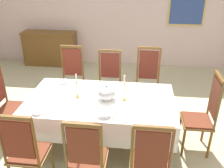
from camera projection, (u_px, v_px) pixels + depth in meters
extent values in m
cube|color=#B7B18A|center=(102.00, 138.00, 3.98)|extent=(7.08, 6.59, 0.04)
cube|color=beige|center=(121.00, 8.00, 6.28)|extent=(7.08, 0.08, 3.00)
cylinder|color=brown|center=(28.00, 137.00, 3.39)|extent=(0.07, 0.07, 0.74)
cylinder|color=brown|center=(167.00, 148.00, 3.19)|extent=(0.07, 0.07, 0.74)
cylinder|color=brown|center=(51.00, 102.00, 4.25)|extent=(0.07, 0.07, 0.74)
cylinder|color=brown|center=(162.00, 109.00, 4.05)|extent=(0.07, 0.07, 0.74)
cube|color=brown|center=(101.00, 103.00, 3.58)|extent=(1.99, 1.05, 0.08)
cube|color=brown|center=(100.00, 100.00, 3.55)|extent=(2.11, 1.17, 0.03)
cube|color=white|center=(100.00, 99.00, 3.54)|extent=(2.13, 1.19, 0.00)
cube|color=white|center=(93.00, 134.00, 3.11)|extent=(2.13, 0.00, 0.38)
cube|color=white|center=(106.00, 92.00, 4.15)|extent=(2.13, 0.00, 0.38)
cube|color=white|center=(33.00, 105.00, 3.74)|extent=(0.00, 1.19, 0.38)
cube|color=white|center=(173.00, 115.00, 3.52)|extent=(0.00, 1.19, 0.38)
cylinder|color=brown|center=(25.00, 158.00, 3.21)|extent=(0.04, 0.04, 0.47)
cylinder|color=brown|center=(53.00, 160.00, 3.17)|extent=(0.04, 0.04, 0.47)
cube|color=brown|center=(30.00, 154.00, 2.92)|extent=(0.44, 0.42, 0.03)
cube|color=brown|center=(30.00, 152.00, 2.91)|extent=(0.40, 0.38, 0.02)
cylinder|color=brown|center=(1.00, 141.00, 2.63)|extent=(0.03, 0.03, 0.63)
cylinder|color=brown|center=(36.00, 144.00, 2.59)|extent=(0.03, 0.03, 0.63)
cube|color=maroon|center=(18.00, 140.00, 2.59)|extent=(0.34, 0.02, 0.48)
cube|color=brown|center=(13.00, 118.00, 2.47)|extent=(0.40, 0.04, 0.04)
cylinder|color=brown|center=(80.00, 102.00, 4.50)|extent=(0.04, 0.04, 0.47)
cylinder|color=brown|center=(60.00, 101.00, 4.54)|extent=(0.04, 0.04, 0.47)
cylinder|color=brown|center=(84.00, 93.00, 4.82)|extent=(0.04, 0.04, 0.47)
cylinder|color=brown|center=(65.00, 92.00, 4.86)|extent=(0.04, 0.04, 0.47)
cube|color=brown|center=(71.00, 85.00, 4.57)|extent=(0.44, 0.42, 0.03)
cube|color=brown|center=(71.00, 84.00, 4.56)|extent=(0.40, 0.38, 0.02)
cylinder|color=brown|center=(83.00, 65.00, 4.56)|extent=(0.03, 0.03, 0.68)
cylinder|color=brown|center=(62.00, 64.00, 4.60)|extent=(0.03, 0.03, 0.68)
cube|color=maroon|center=(72.00, 62.00, 4.57)|extent=(0.34, 0.02, 0.52)
cube|color=brown|center=(71.00, 47.00, 4.43)|extent=(0.40, 0.04, 0.04)
cylinder|color=brown|center=(77.00, 162.00, 3.14)|extent=(0.04, 0.04, 0.47)
cylinder|color=brown|center=(106.00, 165.00, 3.10)|extent=(0.04, 0.04, 0.47)
cube|color=brown|center=(88.00, 159.00, 2.85)|extent=(0.44, 0.42, 0.03)
cube|color=brown|center=(88.00, 157.00, 2.84)|extent=(0.40, 0.38, 0.02)
cylinder|color=brown|center=(65.00, 147.00, 2.56)|extent=(0.03, 0.03, 0.61)
cylinder|color=brown|center=(101.00, 150.00, 2.52)|extent=(0.03, 0.03, 0.61)
cube|color=maroon|center=(83.00, 146.00, 2.53)|extent=(0.34, 0.02, 0.46)
cube|color=brown|center=(81.00, 125.00, 2.40)|extent=(0.40, 0.04, 0.04)
cylinder|color=brown|center=(118.00, 105.00, 4.42)|extent=(0.04, 0.04, 0.47)
cylinder|color=brown|center=(97.00, 103.00, 4.46)|extent=(0.04, 0.04, 0.47)
cylinder|color=brown|center=(120.00, 95.00, 4.74)|extent=(0.04, 0.04, 0.47)
cylinder|color=brown|center=(100.00, 94.00, 4.78)|extent=(0.04, 0.04, 0.47)
cube|color=brown|center=(109.00, 87.00, 4.49)|extent=(0.44, 0.42, 0.03)
cube|color=brown|center=(109.00, 86.00, 4.48)|extent=(0.40, 0.38, 0.02)
cylinder|color=brown|center=(120.00, 68.00, 4.50)|extent=(0.03, 0.03, 0.63)
cylinder|color=brown|center=(99.00, 67.00, 4.54)|extent=(0.03, 0.03, 0.63)
cube|color=maroon|center=(110.00, 66.00, 4.50)|extent=(0.34, 0.02, 0.48)
cube|color=brown|center=(110.00, 51.00, 4.38)|extent=(0.40, 0.04, 0.04)
cylinder|color=brown|center=(132.00, 167.00, 3.06)|extent=(0.04, 0.04, 0.47)
cube|color=brown|center=(149.00, 164.00, 2.77)|extent=(0.44, 0.42, 0.03)
cube|color=brown|center=(149.00, 162.00, 2.76)|extent=(0.40, 0.38, 0.02)
cylinder|color=brown|center=(132.00, 152.00, 2.48)|extent=(0.03, 0.03, 0.63)
cylinder|color=brown|center=(171.00, 155.00, 2.44)|extent=(0.03, 0.03, 0.63)
cube|color=maroon|center=(152.00, 151.00, 2.44)|extent=(0.34, 0.02, 0.48)
cube|color=brown|center=(154.00, 128.00, 2.32)|extent=(0.40, 0.04, 0.04)
cylinder|color=brown|center=(157.00, 107.00, 4.35)|extent=(0.04, 0.04, 0.47)
cylinder|color=brown|center=(136.00, 106.00, 4.39)|extent=(0.04, 0.04, 0.47)
cylinder|color=brown|center=(156.00, 97.00, 4.67)|extent=(0.04, 0.04, 0.47)
cylinder|color=brown|center=(136.00, 96.00, 4.71)|extent=(0.04, 0.04, 0.47)
cube|color=brown|center=(147.00, 90.00, 4.42)|extent=(0.44, 0.42, 0.03)
cube|color=brown|center=(147.00, 88.00, 4.41)|extent=(0.40, 0.38, 0.02)
cylinder|color=brown|center=(159.00, 67.00, 4.41)|extent=(0.03, 0.03, 0.71)
cylinder|color=brown|center=(138.00, 66.00, 4.45)|extent=(0.03, 0.03, 0.71)
cube|color=maroon|center=(148.00, 65.00, 4.41)|extent=(0.34, 0.02, 0.54)
cube|color=brown|center=(150.00, 48.00, 4.27)|extent=(0.40, 0.04, 0.04)
cylinder|color=brown|center=(31.00, 117.00, 4.08)|extent=(0.04, 0.04, 0.47)
cylinder|color=brown|center=(21.00, 130.00, 3.74)|extent=(0.04, 0.04, 0.47)
cylinder|color=brown|center=(11.00, 115.00, 4.12)|extent=(0.04, 0.04, 0.47)
cube|color=brown|center=(13.00, 109.00, 3.82)|extent=(0.42, 0.44, 0.03)
cube|color=brown|center=(12.00, 108.00, 3.81)|extent=(0.38, 0.40, 0.02)
cylinder|color=brown|center=(4.00, 85.00, 3.87)|extent=(0.03, 0.03, 0.62)
cylinder|color=brown|center=(183.00, 143.00, 3.48)|extent=(0.04, 0.04, 0.47)
cylinder|color=brown|center=(180.00, 127.00, 3.82)|extent=(0.04, 0.04, 0.47)
cylinder|color=brown|center=(209.00, 145.00, 3.44)|extent=(0.04, 0.04, 0.47)
cylinder|color=brown|center=(204.00, 128.00, 3.78)|extent=(0.04, 0.04, 0.47)
cube|color=brown|center=(196.00, 122.00, 3.52)|extent=(0.42, 0.44, 0.03)
cube|color=brown|center=(197.00, 120.00, 3.51)|extent=(0.38, 0.40, 0.02)
cylinder|color=brown|center=(219.00, 108.00, 3.17)|extent=(0.03, 0.03, 0.70)
cylinder|color=brown|center=(211.00, 94.00, 3.51)|extent=(0.03, 0.03, 0.70)
cube|color=#5C2D1F|center=(215.00, 98.00, 3.33)|extent=(0.02, 0.34, 0.53)
cube|color=brown|center=(220.00, 77.00, 3.19)|extent=(0.04, 0.40, 0.04)
cylinder|color=silver|center=(107.00, 98.00, 3.53)|extent=(0.15, 0.15, 0.02)
ellipsoid|color=silver|center=(106.00, 94.00, 3.50)|extent=(0.27, 0.27, 0.12)
ellipsoid|color=silver|center=(106.00, 90.00, 3.47)|extent=(0.24, 0.24, 0.09)
sphere|color=#285A89|center=(106.00, 86.00, 3.44)|extent=(0.03, 0.03, 0.03)
cylinder|color=gold|center=(77.00, 97.00, 3.58)|extent=(0.07, 0.07, 0.02)
cylinder|color=gold|center=(77.00, 89.00, 3.52)|extent=(0.02, 0.02, 0.24)
cone|color=gold|center=(76.00, 81.00, 3.47)|extent=(0.04, 0.04, 0.02)
cylinder|color=silver|center=(76.00, 77.00, 3.44)|extent=(0.02, 0.02, 0.10)
cylinder|color=gold|center=(124.00, 99.00, 3.50)|extent=(0.07, 0.07, 0.02)
cylinder|color=gold|center=(124.00, 91.00, 3.44)|extent=(0.02, 0.02, 0.26)
cone|color=gold|center=(124.00, 83.00, 3.38)|extent=(0.04, 0.04, 0.02)
cylinder|color=silver|center=(124.00, 79.00, 3.36)|extent=(0.02, 0.02, 0.10)
cylinder|color=silver|center=(64.00, 82.00, 4.00)|extent=(0.17, 0.17, 0.04)
cylinder|color=silver|center=(64.00, 81.00, 4.00)|extent=(0.14, 0.14, 0.03)
torus|color=#285A89|center=(64.00, 81.00, 3.99)|extent=(0.16, 0.16, 0.01)
cylinder|color=silver|center=(104.00, 114.00, 3.14)|extent=(0.20, 0.20, 0.04)
cylinder|color=silver|center=(104.00, 114.00, 3.13)|extent=(0.16, 0.16, 0.03)
torus|color=#285A89|center=(104.00, 113.00, 3.13)|extent=(0.19, 0.19, 0.01)
cylinder|color=silver|center=(37.00, 112.00, 3.19)|extent=(0.16, 0.16, 0.03)
cylinder|color=silver|center=(37.00, 112.00, 3.19)|extent=(0.13, 0.13, 0.02)
torus|color=#285A89|center=(37.00, 111.00, 3.18)|extent=(0.15, 0.15, 0.01)
cube|color=gold|center=(56.00, 83.00, 3.99)|extent=(0.02, 0.14, 0.00)
ellipsoid|color=gold|center=(58.00, 81.00, 4.06)|extent=(0.03, 0.05, 0.01)
cube|color=gold|center=(113.00, 117.00, 3.10)|extent=(0.03, 0.14, 0.00)
ellipsoid|color=gold|center=(115.00, 114.00, 3.17)|extent=(0.03, 0.05, 0.01)
cube|color=brown|center=(51.00, 49.00, 6.66)|extent=(1.40, 0.44, 0.88)
cube|color=brown|center=(49.00, 33.00, 6.46)|extent=(1.44, 0.48, 0.02)
cube|color=brown|center=(65.00, 47.00, 6.82)|extent=(0.59, 0.01, 0.70)
cube|color=brown|center=(41.00, 46.00, 6.90)|extent=(0.59, 0.01, 0.70)
cube|color=#D1B251|center=(188.00, 1.00, 5.96)|extent=(0.89, 0.04, 1.19)
cube|color=#344D8D|center=(188.00, 1.00, 5.94)|extent=(0.81, 0.01, 1.11)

